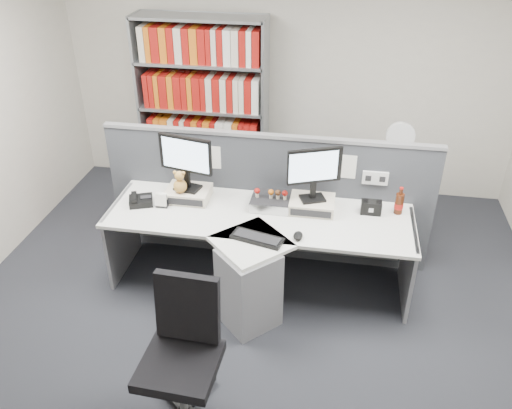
% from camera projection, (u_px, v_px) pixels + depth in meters
% --- Properties ---
extents(ground, '(5.50, 5.50, 0.00)m').
position_uv_depth(ground, '(242.00, 346.00, 4.12)').
color(ground, '#2B2D33').
rests_on(ground, ground).
extents(room_shell, '(5.04, 5.54, 2.72)m').
position_uv_depth(room_shell, '(238.00, 137.00, 3.20)').
color(room_shell, beige).
rests_on(room_shell, ground).
extents(partition, '(3.00, 0.08, 1.27)m').
position_uv_depth(partition, '(267.00, 197.00, 4.84)').
color(partition, '#3F4147').
rests_on(partition, ground).
extents(desk, '(2.60, 1.20, 0.72)m').
position_uv_depth(desk, '(255.00, 255.00, 4.39)').
color(desk, white).
rests_on(desk, ground).
extents(monitor_riser_left, '(0.38, 0.31, 0.10)m').
position_uv_depth(monitor_riser_left, '(188.00, 194.00, 4.65)').
color(monitor_riser_left, beige).
rests_on(monitor_riser_left, desk).
extents(monitor_riser_right, '(0.38, 0.31, 0.10)m').
position_uv_depth(monitor_riser_right, '(312.00, 204.00, 4.49)').
color(monitor_riser_right, beige).
rests_on(monitor_riser_right, desk).
extents(monitor_left, '(0.48, 0.20, 0.50)m').
position_uv_depth(monitor_left, '(186.00, 158.00, 4.47)').
color(monitor_left, black).
rests_on(monitor_left, monitor_riser_left).
extents(monitor_right, '(0.44, 0.21, 0.47)m').
position_uv_depth(monitor_right, '(314.00, 170.00, 4.32)').
color(monitor_right, black).
rests_on(monitor_right, monitor_riser_right).
extents(desktop_pc, '(0.34, 0.30, 0.09)m').
position_uv_depth(desktop_pc, '(271.00, 202.00, 4.54)').
color(desktop_pc, black).
rests_on(desktop_pc, desk).
extents(figurines, '(0.29, 0.05, 0.09)m').
position_uv_depth(figurines, '(273.00, 193.00, 4.47)').
color(figurines, beige).
rests_on(figurines, desktop_pc).
extents(keyboard, '(0.44, 0.26, 0.03)m').
position_uv_depth(keyboard, '(257.00, 238.00, 4.12)').
color(keyboard, black).
rests_on(keyboard, desk).
extents(mouse, '(0.07, 0.12, 0.04)m').
position_uv_depth(mouse, '(298.00, 236.00, 4.13)').
color(mouse, black).
rests_on(mouse, desk).
extents(desk_phone, '(0.25, 0.24, 0.09)m').
position_uv_depth(desk_phone, '(140.00, 200.00, 4.58)').
color(desk_phone, black).
rests_on(desk_phone, desk).
extents(desk_calendar, '(0.11, 0.08, 0.13)m').
position_uv_depth(desk_calendar, '(162.00, 201.00, 4.53)').
color(desk_calendar, black).
rests_on(desk_calendar, desk).
extents(plush_toy, '(0.12, 0.12, 0.21)m').
position_uv_depth(plush_toy, '(180.00, 183.00, 4.53)').
color(plush_toy, '#BB8A3E').
rests_on(plush_toy, monitor_riser_left).
extents(speaker, '(0.17, 0.10, 0.12)m').
position_uv_depth(speaker, '(371.00, 207.00, 4.43)').
color(speaker, black).
rests_on(speaker, desk).
extents(cola_bottle, '(0.08, 0.08, 0.25)m').
position_uv_depth(cola_bottle, '(399.00, 204.00, 4.42)').
color(cola_bottle, '#3F190A').
rests_on(cola_bottle, desk).
extents(shelving_unit, '(1.41, 0.40, 2.00)m').
position_uv_depth(shelving_unit, '(204.00, 111.00, 5.81)').
color(shelving_unit, gray).
rests_on(shelving_unit, ground).
extents(filing_cabinet, '(0.45, 0.61, 0.70)m').
position_uv_depth(filing_cabinet, '(391.00, 196.00, 5.45)').
color(filing_cabinet, gray).
rests_on(filing_cabinet, ground).
extents(desk_fan, '(0.28, 0.17, 0.47)m').
position_uv_depth(desk_fan, '(400.00, 139.00, 5.12)').
color(desk_fan, white).
rests_on(desk_fan, filing_cabinet).
extents(office_chair, '(0.65, 0.68, 1.02)m').
position_uv_depth(office_chair, '(183.00, 350.00, 3.36)').
color(office_chair, silver).
rests_on(office_chair, ground).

